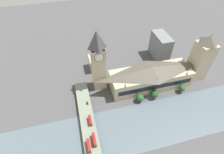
{
  "coord_description": "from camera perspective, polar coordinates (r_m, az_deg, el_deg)",
  "views": [
    {
      "loc": [
        -107.88,
        70.01,
        151.79
      ],
      "look_at": [
        22.76,
        36.06,
        18.38
      ],
      "focal_mm": 28.0,
      "sensor_mm": 36.0,
      "label": 1
    }
  ],
  "objects": [
    {
      "name": "clock_tower",
      "position": [
        180.39,
        -4.57,
        5.48
      ],
      "size": [
        14.75,
        14.75,
        72.01
      ],
      "color": "#C1B28E",
      "rests_on": "ground_plane"
    },
    {
      "name": "tree_embankment_far",
      "position": [
        210.44,
        21.88,
        -3.41
      ],
      "size": [
        7.37,
        7.37,
        9.55
      ],
      "color": "brown",
      "rests_on": "ground_plane"
    },
    {
      "name": "double_decker_bus_lead",
      "position": [
        158.06,
        -7.6,
        -21.35
      ],
      "size": [
        11.39,
        2.46,
        5.01
      ],
      "color": "red",
      "rests_on": "road_bridge"
    },
    {
      "name": "victoria_tower",
      "position": [
        223.4,
        27.1,
        5.51
      ],
      "size": [
        18.41,
        18.41,
        59.77
      ],
      "color": "#C1B28E",
      "rests_on": "ground_plane"
    },
    {
      "name": "car_southbound_lead",
      "position": [
        183.57,
        -8.04,
        -8.44
      ],
      "size": [
        3.93,
        1.81,
        1.41
      ],
      "color": "maroon",
      "rests_on": "road_bridge"
    },
    {
      "name": "ground_plane",
      "position": [
        198.94,
        11.86,
        -6.4
      ],
      "size": [
        600.0,
        600.0,
        0.0
      ],
      "primitive_type": "plane",
      "color": "#4C4C4F"
    },
    {
      "name": "parliament_hall",
      "position": [
        202.18,
        12.56,
        0.23
      ],
      "size": [
        29.35,
        92.07,
        27.49
      ],
      "color": "#C1B28E",
      "rests_on": "ground_plane"
    },
    {
      "name": "river_water",
      "position": [
        183.87,
        15.72,
        -13.58
      ],
      "size": [
        49.98,
        360.0,
        0.3
      ],
      "primitive_type": "cube",
      "color": "slate",
      "rests_on": "ground_plane"
    },
    {
      "name": "road_bridge",
      "position": [
        166.18,
        -7.16,
        -18.43
      ],
      "size": [
        131.97,
        13.62,
        5.54
      ],
      "color": "#5D6A59",
      "rests_on": "ground_plane"
    },
    {
      "name": "city_block_west",
      "position": [
        245.92,
        15.45,
        9.6
      ],
      "size": [
        33.22,
        16.63,
        33.32
      ],
      "color": "slate",
      "rests_on": "ground_plane"
    },
    {
      "name": "double_decker_bus_rear",
      "position": [
        169.53,
        -7.13,
        -13.87
      ],
      "size": [
        10.13,
        2.53,
        4.59
      ],
      "color": "red",
      "rests_on": "road_bridge"
    },
    {
      "name": "tree_embankment_mid",
      "position": [
        195.3,
        13.62,
        -5.41
      ],
      "size": [
        8.94,
        8.94,
        10.34
      ],
      "color": "brown",
      "rests_on": "ground_plane"
    },
    {
      "name": "double_decker_bus_mid",
      "position": [
        159.75,
        -5.81,
        -19.69
      ],
      "size": [
        11.9,
        2.46,
        5.02
      ],
      "color": "red",
      "rests_on": "road_bridge"
    },
    {
      "name": "city_block_center",
      "position": [
        223.89,
        -5.07,
        4.65
      ],
      "size": [
        18.95,
        18.37,
        16.85
      ],
      "color": "#A39E93",
      "rests_on": "ground_plane"
    },
    {
      "name": "tree_embankment_near",
      "position": [
        189.11,
        9.11,
        -6.75
      ],
      "size": [
        8.06,
        8.06,
        9.66
      ],
      "color": "brown",
      "rests_on": "ground_plane"
    }
  ]
}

